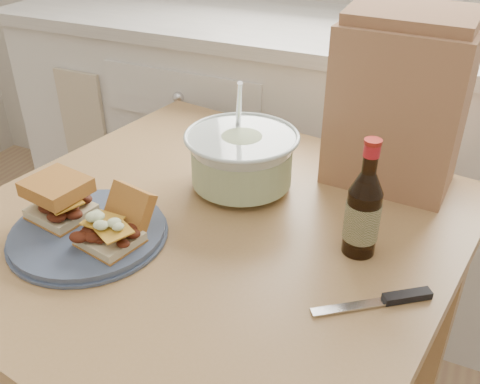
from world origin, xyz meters
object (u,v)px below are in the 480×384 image
at_px(dining_table, 211,265).
at_px(paper_bag, 397,108).
at_px(coleslaw_bowl, 242,162).
at_px(plate, 88,233).
at_px(beer_bottle, 363,212).

bearing_deg(dining_table, paper_bag, 56.38).
bearing_deg(coleslaw_bowl, paper_bag, 30.35).
bearing_deg(dining_table, coleslaw_bowl, 97.35).
height_order(plate, beer_bottle, beer_bottle).
bearing_deg(plate, coleslaw_bowl, 57.44).
height_order(coleslaw_bowl, beer_bottle, coleslaw_bowl).
xyz_separation_m(plate, paper_bag, (0.46, 0.45, 0.16)).
relative_size(plate, paper_bag, 0.85).
height_order(dining_table, coleslaw_bowl, coleslaw_bowl).
xyz_separation_m(dining_table, plate, (-0.18, -0.14, 0.12)).
distance_m(beer_bottle, paper_bag, 0.29).
relative_size(coleslaw_bowl, paper_bag, 0.71).
height_order(beer_bottle, paper_bag, paper_bag).
distance_m(plate, beer_bottle, 0.51).
bearing_deg(beer_bottle, paper_bag, 83.63).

